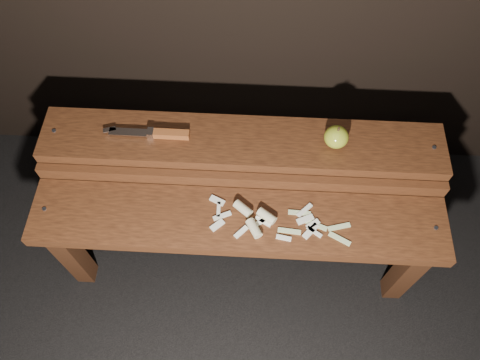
{
  "coord_description": "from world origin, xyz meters",
  "views": [
    {
      "loc": [
        0.04,
        -0.62,
        1.63
      ],
      "look_at": [
        0.0,
        0.06,
        0.45
      ],
      "focal_mm": 35.0,
      "sensor_mm": 36.0,
      "label": 1
    }
  ],
  "objects_px": {
    "bench_rear_tier": "(242,156)",
    "apple": "(336,137)",
    "bench_front_tier": "(238,232)",
    "knife": "(160,134)"
  },
  "relations": [
    {
      "from": "bench_front_tier",
      "to": "bench_rear_tier",
      "type": "distance_m",
      "value": 0.23
    },
    {
      "from": "bench_rear_tier",
      "to": "bench_front_tier",
      "type": "bearing_deg",
      "value": -90.0
    },
    {
      "from": "bench_rear_tier",
      "to": "apple",
      "type": "height_order",
      "value": "apple"
    },
    {
      "from": "bench_front_tier",
      "to": "knife",
      "type": "distance_m",
      "value": 0.37
    },
    {
      "from": "apple",
      "to": "bench_front_tier",
      "type": "bearing_deg",
      "value": -139.52
    },
    {
      "from": "bench_front_tier",
      "to": "knife",
      "type": "relative_size",
      "value": 4.65
    },
    {
      "from": "bench_front_tier",
      "to": "apple",
      "type": "relative_size",
      "value": 15.85
    },
    {
      "from": "bench_rear_tier",
      "to": "apple",
      "type": "xyz_separation_m",
      "value": [
        0.27,
        0.0,
        0.12
      ]
    },
    {
      "from": "bench_front_tier",
      "to": "apple",
      "type": "xyz_separation_m",
      "value": [
        0.27,
        0.23,
        0.18
      ]
    },
    {
      "from": "bench_rear_tier",
      "to": "apple",
      "type": "distance_m",
      "value": 0.3
    }
  ]
}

